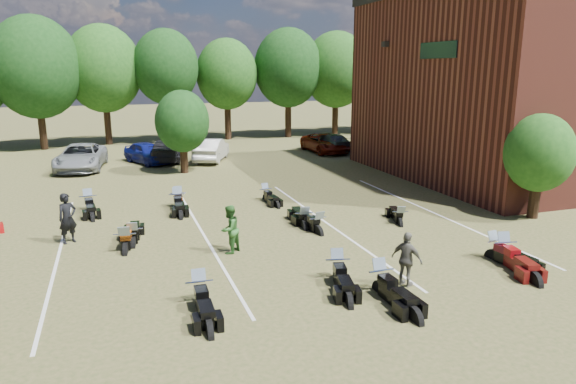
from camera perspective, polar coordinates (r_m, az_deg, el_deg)
name	(u,v)px	position (r m, az deg, el deg)	size (l,w,h in m)	color
ground	(308,254)	(17.50, 2.29, -6.88)	(160.00, 160.00, 0.00)	brown
car_2	(81,157)	(34.41, -22.03, 3.63)	(2.61, 5.66, 1.57)	gray
car_3	(166,151)	(35.78, -13.44, 4.51)	(2.05, 5.05, 1.46)	black
car_4	(147,153)	(35.29, -15.38, 4.23)	(1.67, 4.15, 1.41)	navy
car_5	(211,150)	(35.34, -8.52, 4.68)	(1.63, 4.67, 1.54)	#ADACA8
car_6	(325,143)	(38.72, 4.15, 5.44)	(2.31, 5.01, 1.39)	#5E1205
car_7	(330,143)	(39.08, 4.70, 5.49)	(1.91, 4.71, 1.37)	#37383C
person_black	(68,218)	(19.92, -23.30, -2.70)	(0.67, 0.44, 1.83)	black
person_green	(230,229)	(17.45, -6.51, -4.14)	(0.81, 0.63, 1.66)	#2A5F23
person_grey	(407,259)	(15.14, 13.06, -7.31)	(0.94, 0.39, 1.61)	#58564B
motorcycle_2	(200,304)	(14.18, -9.73, -12.15)	(0.75, 2.35, 1.31)	black
motorcycle_3	(337,280)	(15.52, 5.48, -9.68)	(0.75, 2.34, 1.31)	black
motorcycle_4	(380,293)	(14.85, 10.19, -10.95)	(0.78, 2.44, 1.36)	black
motorcycle_5	(493,259)	(18.33, 21.83, -6.92)	(0.74, 2.32, 1.29)	black
motorcycle_6	(503,262)	(18.17, 22.80, -7.19)	(0.78, 2.46, 1.37)	#4E0B0B
motorcycle_8	(126,253)	(18.44, -17.57, -6.45)	(0.77, 2.41, 1.35)	black
motorcycle_9	(134,246)	(19.05, -16.77, -5.75)	(0.72, 2.25, 1.25)	black
motorcycle_11	(304,229)	(20.18, 1.79, -4.08)	(0.73, 2.30, 1.28)	black
motorcycle_12	(318,234)	(19.56, 3.36, -4.67)	(0.72, 2.27, 1.26)	black
motorcycle_13	(400,225)	(21.07, 12.32, -3.63)	(0.65, 2.04, 1.13)	black
motorcycle_16	(89,210)	(24.39, -21.22, -1.91)	(0.76, 2.38, 1.33)	black
motorcycle_17	(179,206)	(23.90, -12.06, -1.58)	(0.73, 2.29, 1.28)	black
motorcycle_18	(178,208)	(23.63, -12.17, -1.75)	(0.74, 2.34, 1.30)	black
motorcycle_19	(266,200)	(24.50, -2.49, -0.92)	(0.64, 2.02, 1.13)	black
tree_line	(170,66)	(44.55, -12.93, 13.44)	(56.00, 6.00, 9.79)	black
young_tree_near_building	(539,153)	(23.41, 26.15, 3.91)	(2.80, 2.80, 4.16)	black
young_tree_midfield	(182,121)	(31.17, -11.67, 7.70)	(3.20, 3.20, 4.70)	black
parking_lines	(205,236)	(19.49, -9.25, -4.88)	(20.10, 14.00, 0.01)	silver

